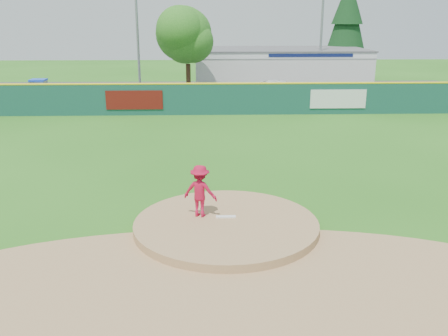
{
  "coord_description": "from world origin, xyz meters",
  "views": [
    {
      "loc": [
        -0.51,
        -13.73,
        6.11
      ],
      "look_at": [
        0.0,
        2.0,
        1.3
      ],
      "focal_mm": 40.0,
      "sensor_mm": 36.0,
      "label": 1
    }
  ],
  "objects_px": {
    "van": "(282,90)",
    "conifer_tree": "(347,22)",
    "pitcher": "(200,191)",
    "deciduous_tree": "(188,37)",
    "light_pole_left": "(137,17)",
    "pool_building_grp": "(279,67)",
    "playground_slide": "(39,91)",
    "light_pole_right": "(322,23)"
  },
  "relations": [
    {
      "from": "conifer_tree",
      "to": "light_pole_right",
      "type": "height_order",
      "value": "light_pole_right"
    },
    {
      "from": "pitcher",
      "to": "pool_building_grp",
      "type": "bearing_deg",
      "value": -84.06
    },
    {
      "from": "conifer_tree",
      "to": "deciduous_tree",
      "type": "bearing_deg",
      "value": -143.75
    },
    {
      "from": "pool_building_grp",
      "to": "playground_slide",
      "type": "xyz_separation_m",
      "value": [
        -18.86,
        -8.87,
        -0.8
      ]
    },
    {
      "from": "van",
      "to": "playground_slide",
      "type": "height_order",
      "value": "playground_slide"
    },
    {
      "from": "pitcher",
      "to": "light_pole_right",
      "type": "distance_m",
      "value": 30.5
    },
    {
      "from": "conifer_tree",
      "to": "light_pole_right",
      "type": "relative_size",
      "value": 0.95
    },
    {
      "from": "van",
      "to": "conifer_tree",
      "type": "height_order",
      "value": "conifer_tree"
    },
    {
      "from": "pitcher",
      "to": "playground_slide",
      "type": "height_order",
      "value": "pitcher"
    },
    {
      "from": "playground_slide",
      "to": "light_pole_right",
      "type": "height_order",
      "value": "light_pole_right"
    },
    {
      "from": "van",
      "to": "light_pole_right",
      "type": "height_order",
      "value": "light_pole_right"
    },
    {
      "from": "van",
      "to": "conifer_tree",
      "type": "distance_m",
      "value": 15.06
    },
    {
      "from": "deciduous_tree",
      "to": "light_pole_left",
      "type": "xyz_separation_m",
      "value": [
        -4.0,
        2.0,
        1.5
      ]
    },
    {
      "from": "conifer_tree",
      "to": "light_pole_right",
      "type": "distance_m",
      "value": 8.06
    },
    {
      "from": "pool_building_grp",
      "to": "conifer_tree",
      "type": "bearing_deg",
      "value": 29.78
    },
    {
      "from": "light_pole_right",
      "to": "playground_slide",
      "type": "bearing_deg",
      "value": -164.96
    },
    {
      "from": "pitcher",
      "to": "light_pole_right",
      "type": "height_order",
      "value": "light_pole_right"
    },
    {
      "from": "van",
      "to": "light_pole_left",
      "type": "distance_m",
      "value": 12.66
    },
    {
      "from": "pitcher",
      "to": "playground_slide",
      "type": "xyz_separation_m",
      "value": [
        -12.09,
        22.66,
        -0.19
      ]
    },
    {
      "from": "playground_slide",
      "to": "conifer_tree",
      "type": "xyz_separation_m",
      "value": [
        25.86,
        12.87,
        4.68
      ]
    },
    {
      "from": "van",
      "to": "deciduous_tree",
      "type": "xyz_separation_m",
      "value": [
        -7.12,
        0.9,
        3.82
      ]
    },
    {
      "from": "van",
      "to": "pool_building_grp",
      "type": "height_order",
      "value": "pool_building_grp"
    },
    {
      "from": "pool_building_grp",
      "to": "light_pole_left",
      "type": "bearing_deg",
      "value": -157.4
    },
    {
      "from": "van",
      "to": "conifer_tree",
      "type": "xyz_separation_m",
      "value": [
        7.88,
        11.9,
        4.81
      ]
    },
    {
      "from": "pitcher",
      "to": "light_pole_left",
      "type": "relative_size",
      "value": 0.15
    },
    {
      "from": "pitcher",
      "to": "playground_slide",
      "type": "bearing_deg",
      "value": -43.87
    },
    {
      "from": "pool_building_grp",
      "to": "light_pole_right",
      "type": "distance_m",
      "value": 5.75
    },
    {
      "from": "pool_building_grp",
      "to": "conifer_tree",
      "type": "relative_size",
      "value": 1.6
    },
    {
      "from": "van",
      "to": "light_pole_right",
      "type": "distance_m",
      "value": 7.88
    },
    {
      "from": "pitcher",
      "to": "deciduous_tree",
      "type": "relative_size",
      "value": 0.22
    },
    {
      "from": "van",
      "to": "deciduous_tree",
      "type": "relative_size",
      "value": 0.7
    },
    {
      "from": "pitcher",
      "to": "light_pole_left",
      "type": "xyz_separation_m",
      "value": [
        -5.23,
        26.54,
        5.0
      ]
    },
    {
      "from": "conifer_tree",
      "to": "pool_building_grp",
      "type": "bearing_deg",
      "value": -150.22
    },
    {
      "from": "pitcher",
      "to": "light_pole_left",
      "type": "bearing_deg",
      "value": -60.79
    },
    {
      "from": "playground_slide",
      "to": "pitcher",
      "type": "bearing_deg",
      "value": -61.93
    },
    {
      "from": "van",
      "to": "light_pole_left",
      "type": "xyz_separation_m",
      "value": [
        -11.12,
        2.9,
        5.31
      ]
    },
    {
      "from": "playground_slide",
      "to": "light_pole_left",
      "type": "relative_size",
      "value": 0.28
    },
    {
      "from": "pitcher",
      "to": "van",
      "type": "distance_m",
      "value": 24.36
    },
    {
      "from": "pitcher",
      "to": "van",
      "type": "xyz_separation_m",
      "value": [
        5.9,
        23.64,
        -0.32
      ]
    },
    {
      "from": "pitcher",
      "to": "van",
      "type": "relative_size",
      "value": 0.31
    },
    {
      "from": "deciduous_tree",
      "to": "pool_building_grp",
      "type": "bearing_deg",
      "value": 41.16
    },
    {
      "from": "light_pole_right",
      "to": "van",
      "type": "bearing_deg",
      "value": -128.35
    }
  ]
}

